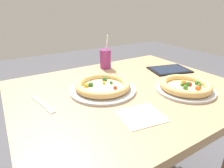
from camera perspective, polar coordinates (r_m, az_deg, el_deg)
dining_table at (r=1.00m, az=4.66°, el=-7.39°), size 1.10×0.88×0.75m
pizza_near at (r=0.97m, az=21.39°, el=-0.75°), size 0.28×0.28×0.05m
pizza_far at (r=0.91m, az=-2.84°, el=-0.79°), size 0.32×0.32×0.04m
drink_cup_colored at (r=1.23m, az=-1.99°, el=7.65°), size 0.07×0.07×0.21m
paper_napkin at (r=0.73m, az=8.80°, el=-9.50°), size 0.18×0.17×0.00m
fork at (r=0.84m, az=-20.25°, el=-5.91°), size 0.06×0.20×0.00m
tablet at (r=1.26m, az=17.01°, el=4.20°), size 0.28×0.23×0.01m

